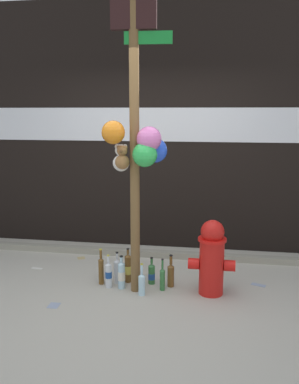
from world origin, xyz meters
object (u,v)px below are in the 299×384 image
Objects in this scene: memorial_post at (139,135)px; bottle_8 at (117,270)px; bottle_6 at (171,274)px; bottle_4 at (122,275)px; fire_hydrant at (212,257)px; bottle_3 at (101,270)px; bottle_7 at (109,274)px; bottle_0 at (162,278)px; bottle_2 at (152,274)px; bottle_1 at (128,268)px; bottle_5 at (142,283)px.

memorial_post is 1.56m from bottle_8.
bottle_6 is (0.32, 0.17, -1.53)m from memorial_post.
bottle_4 is (-0.20, 0.04, -1.52)m from memorial_post.
bottle_8 is (-1.04, 0.10, -0.25)m from fire_hydrant.
bottle_3 is 0.13m from bottle_7.
memorial_post is 8.32× the size of bottle_6.
bottle_0 is 0.45m from bottle_4.
bottle_2 is at bearing 29.44° from bottle_4.
memorial_post reaches higher than bottle_2.
bottle_3 is at bearing -160.13° from bottle_1.
bottle_1 is 0.38m from bottle_5.
memorial_post is 9.81× the size of bottle_2.
bottle_1 is 1.14× the size of bottle_5.
bottle_0 is at bearing 37.20° from bottle_5.
bottle_5 is (0.21, -0.31, -0.03)m from bottle_1.
bottle_5 is (0.25, -0.13, -0.03)m from bottle_4.
bottle_4 is 0.15m from bottle_8.
fire_hydrant is at bearing 1.26° from bottle_7.
memorial_post is at bearing -6.79° from bottle_7.
bottle_5 is (0.50, -0.20, -0.04)m from bottle_3.
memorial_post is 1.56m from bottle_7.
bottle_2 is 0.85× the size of bottle_8.
bottle_8 is (-0.32, 0.26, 0.02)m from bottle_5.
bottle_5 is 0.41m from bottle_8.
bottle_3 reaches higher than bottle_6.
bottle_1 is 0.30m from bottle_3.
memorial_post is 1.58m from bottle_3.
bottle_3 is 1.10× the size of bottle_7.
bottle_4 reaches higher than bottle_2.
bottle_5 is at bearing -142.80° from bottle_0.
bottle_1 reaches higher than bottle_7.
bottle_3 reaches higher than bottle_5.
bottle_7 reaches higher than bottle_2.
bottle_3 is at bearing 165.70° from memorial_post.
bottle_1 reaches higher than bottle_0.
bottle_8 is at bearing 16.96° from bottle_3.
memorial_post is at bearing -30.91° from bottle_8.
bottle_2 is at bearing -1.17° from bottle_1.
bottle_1 is 0.12m from bottle_8.
bottle_8 reaches higher than bottle_2.
bottle_1 is 1.09× the size of bottle_8.
bottle_5 is at bearing -167.82° from fire_hydrant.
bottle_0 is 0.70m from bottle_3.
bottle_5 is (-0.06, -0.30, 0.01)m from bottle_2.
bottle_2 is at bearing 133.04° from bottle_0.
bottle_5 is at bearing -136.59° from bottle_6.
fire_hydrant reaches higher than bottle_1.
bottle_6 is at bearing 0.50° from bottle_8.
bottle_8 is at bearing -155.84° from bottle_1.
bottle_3 reaches higher than bottle_7.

